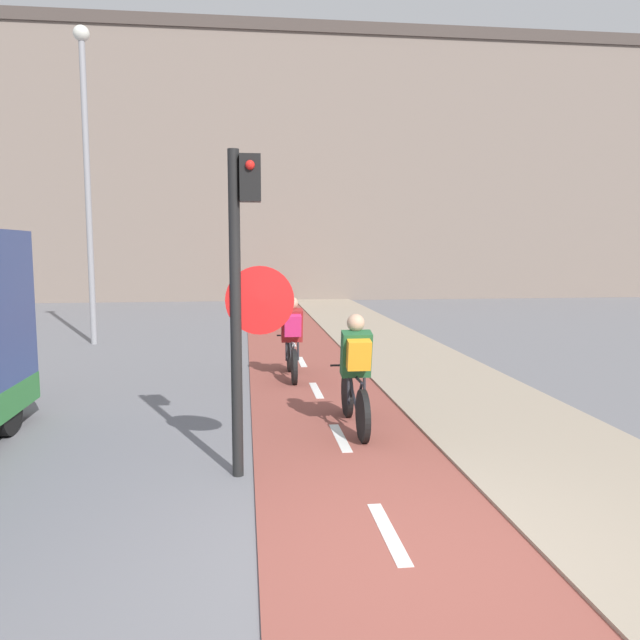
{
  "coord_description": "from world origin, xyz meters",
  "views": [
    {
      "loc": [
        -1.1,
        -4.11,
        2.26
      ],
      "look_at": [
        0.0,
        4.99,
        1.2
      ],
      "focal_mm": 35.0,
      "sensor_mm": 36.0,
      "label": 1
    }
  ],
  "objects_px": {
    "traffic_light_pole": "(244,278)",
    "street_lamp_far": "(86,155)",
    "cyclist_far": "(292,339)",
    "cyclist_near": "(356,375)"
  },
  "relations": [
    {
      "from": "traffic_light_pole",
      "to": "cyclist_far",
      "type": "xyz_separation_m",
      "value": [
        0.8,
        4.55,
        -1.28
      ]
    },
    {
      "from": "street_lamp_far",
      "to": "cyclist_far",
      "type": "height_order",
      "value": "street_lamp_far"
    },
    {
      "from": "traffic_light_pole",
      "to": "cyclist_near",
      "type": "relative_size",
      "value": 1.83
    },
    {
      "from": "street_lamp_far",
      "to": "cyclist_near",
      "type": "height_order",
      "value": "street_lamp_far"
    },
    {
      "from": "cyclist_near",
      "to": "street_lamp_far",
      "type": "bearing_deg",
      "value": 122.54
    },
    {
      "from": "traffic_light_pole",
      "to": "street_lamp_far",
      "type": "relative_size",
      "value": 0.44
    },
    {
      "from": "street_lamp_far",
      "to": "cyclist_near",
      "type": "distance_m",
      "value": 9.83
    },
    {
      "from": "cyclist_near",
      "to": "cyclist_far",
      "type": "height_order",
      "value": "cyclist_near"
    },
    {
      "from": "cyclist_near",
      "to": "cyclist_far",
      "type": "bearing_deg",
      "value": 99.86
    },
    {
      "from": "traffic_light_pole",
      "to": "cyclist_near",
      "type": "distance_m",
      "value": 2.32
    }
  ]
}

